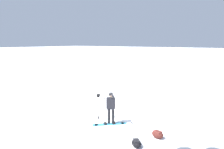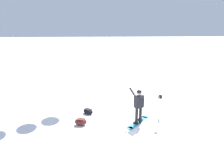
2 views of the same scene
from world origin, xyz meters
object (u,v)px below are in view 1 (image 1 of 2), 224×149
gear_bag_large (158,134)px  gear_bag_small (136,143)px  snowboarder (111,105)px  snowboard (110,124)px  camera_tripod (98,101)px

gear_bag_large → gear_bag_small: bearing=73.7°
gear_bag_small → gear_bag_large: bearing=-106.3°
snowboarder → snowboard: 0.98m
gear_bag_large → snowboarder: bearing=-4.3°
camera_tripod → snowboard: bearing=164.2°
snowboarder → snowboard: size_ratio=1.24×
snowboarder → gear_bag_small: 2.84m
snowboarder → camera_tripod: (0.95, -0.16, -0.00)m
snowboarder → camera_tripod: snowboarder is taller
gear_bag_large → gear_bag_small: gear_bag_large is taller
snowboarder → gear_bag_large: bearing=175.7°
camera_tripod → gear_bag_small: 3.71m
snowboarder → snowboard: bearing=80.1°
snowboard → gear_bag_large: size_ratio=2.12×
camera_tripod → snowboarder: bearing=170.2°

